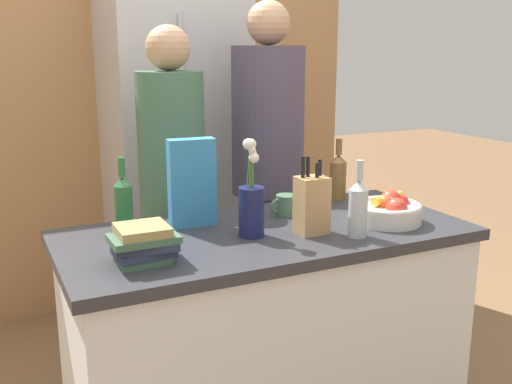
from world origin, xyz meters
name	(u,v)px	position (x,y,z in m)	size (l,w,h in m)	color
kitchen_island	(266,342)	(0.00, 0.00, 0.44)	(1.45, 0.68, 0.88)	silver
back_wall_wood	(139,85)	(0.00, 1.67, 1.30)	(2.65, 0.12, 2.60)	#AD7A4C
refrigerator	(174,141)	(0.09, 1.31, 1.01)	(0.70, 0.63, 2.03)	#B7B7BC
fruit_bowl	(389,209)	(0.45, -0.11, 0.93)	(0.25, 0.25, 0.12)	silver
knife_block	(312,204)	(0.12, -0.10, 0.99)	(0.10, 0.09, 0.28)	tan
flower_vase	(251,203)	(-0.08, -0.04, 1.00)	(0.09, 0.09, 0.34)	#191E4C
cereal_box	(192,183)	(-0.22, 0.16, 1.04)	(0.17, 0.07, 0.32)	teal
coffee_mug	(286,205)	(0.15, 0.14, 0.92)	(0.11, 0.08, 0.08)	#42664C
book_stack	(143,244)	(-0.48, -0.14, 0.94)	(0.21, 0.16, 0.11)	#3D6047
bottle_oil	(358,207)	(0.25, -0.20, 0.99)	(0.07, 0.07, 0.27)	#B2BCC1
bottle_vinegar	(123,202)	(-0.46, 0.21, 0.99)	(0.06, 0.06, 0.26)	#286633
bottle_wine	(338,176)	(0.47, 0.27, 0.98)	(0.07, 0.07, 0.26)	brown
person_at_sink	(173,190)	(-0.15, 0.61, 0.91)	(0.28, 0.28, 1.61)	#383842
person_in_blue	(268,164)	(0.35, 0.69, 0.97)	(0.34, 0.34, 1.72)	#383842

